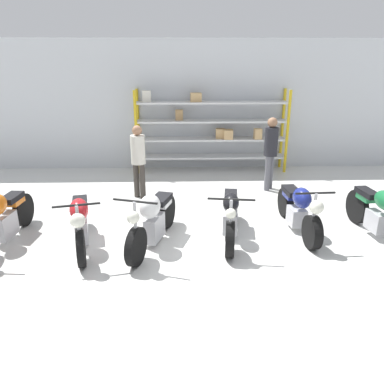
{
  "coord_description": "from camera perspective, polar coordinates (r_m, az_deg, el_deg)",
  "views": [
    {
      "loc": [
        -0.19,
        -6.17,
        3.01
      ],
      "look_at": [
        0.0,
        0.4,
        0.7
      ],
      "focal_mm": 35.0,
      "sensor_mm": 36.0,
      "label": 1
    }
  ],
  "objects": [
    {
      "name": "ground_plane",
      "position": [
        6.86,
        0.1,
        -6.63
      ],
      "size": [
        30.0,
        30.0,
        0.0
      ],
      "primitive_type": "plane",
      "color": "silver"
    },
    {
      "name": "back_wall",
      "position": [
        10.93,
        -0.67,
        13.01
      ],
      "size": [
        30.0,
        0.08,
        3.6
      ],
      "color": "silver",
      "rests_on": "ground_plane"
    },
    {
      "name": "shelving_rack",
      "position": [
        10.67,
        2.79,
        9.69
      ],
      "size": [
        4.25,
        0.63,
        2.28
      ],
      "color": "gold",
      "rests_on": "ground_plane"
    },
    {
      "name": "motorcycle_orange",
      "position": [
        7.2,
        -27.0,
        -3.51
      ],
      "size": [
        0.65,
        2.07,
        1.04
      ],
      "rotation": [
        0.0,
        0.0,
        -1.65
      ],
      "color": "black",
      "rests_on": "ground_plane"
    },
    {
      "name": "motorcycle_red",
      "position": [
        6.57,
        -16.63,
        -4.26
      ],
      "size": [
        0.77,
        1.97,
        1.0
      ],
      "rotation": [
        0.0,
        0.0,
        -1.34
      ],
      "color": "black",
      "rests_on": "ground_plane"
    },
    {
      "name": "motorcycle_white",
      "position": [
        6.4,
        -5.99,
        -4.06
      ],
      "size": [
        0.91,
        2.03,
        1.06
      ],
      "rotation": [
        0.0,
        0.0,
        -1.87
      ],
      "color": "black",
      "rests_on": "ground_plane"
    },
    {
      "name": "motorcycle_black",
      "position": [
        6.69,
        5.86,
        -3.51
      ],
      "size": [
        0.74,
        2.02,
        0.98
      ],
      "rotation": [
        0.0,
        0.0,
        -1.7
      ],
      "color": "black",
      "rests_on": "ground_plane"
    },
    {
      "name": "motorcycle_blue",
      "position": [
        7.15,
        15.97,
        -2.47
      ],
      "size": [
        0.67,
        2.0,
        0.99
      ],
      "rotation": [
        0.0,
        0.0,
        -1.52
      ],
      "color": "black",
      "rests_on": "ground_plane"
    },
    {
      "name": "motorcycle_green",
      "position": [
        7.34,
        26.75,
        -2.84
      ],
      "size": [
        0.66,
        2.04,
        1.04
      ],
      "rotation": [
        0.0,
        0.0,
        -1.48
      ],
      "color": "black",
      "rests_on": "ground_plane"
    },
    {
      "name": "person_browsing",
      "position": [
        8.52,
        -8.19,
        5.44
      ],
      "size": [
        0.45,
        0.45,
        1.68
      ],
      "rotation": [
        0.0,
        0.0,
        4.11
      ],
      "color": "#38332D",
      "rests_on": "ground_plane"
    },
    {
      "name": "person_near_rack",
      "position": [
        9.19,
        11.91,
        6.6
      ],
      "size": [
        0.45,
        0.45,
        1.76
      ],
      "rotation": [
        0.0,
        0.0,
        2.51
      ],
      "color": "#595960",
      "rests_on": "ground_plane"
    }
  ]
}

